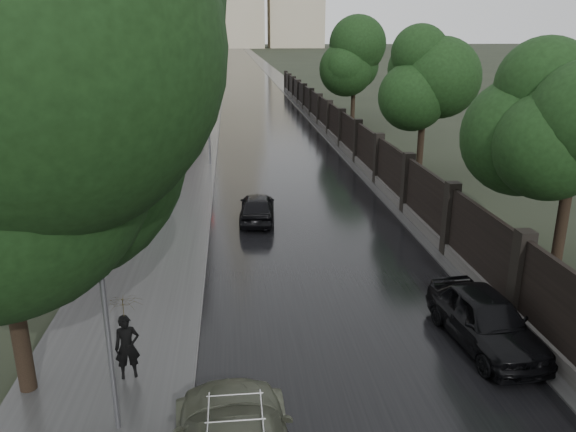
# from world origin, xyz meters

# --- Properties ---
(road) EXTENTS (8.00, 420.00, 0.02)m
(road) POSITION_xyz_m (0.00, 190.00, 0.01)
(road) COLOR black
(road) RESTS_ON ground
(sidewalk_left) EXTENTS (4.00, 420.00, 0.16)m
(sidewalk_left) POSITION_xyz_m (-6.00, 190.00, 0.08)
(sidewalk_left) COLOR #2D2D2D
(sidewalk_left) RESTS_ON ground
(verge_right) EXTENTS (3.00, 420.00, 0.08)m
(verge_right) POSITION_xyz_m (5.50, 190.00, 0.04)
(verge_right) COLOR #2D2D2D
(verge_right) RESTS_ON ground
(fence_right) EXTENTS (0.45, 75.72, 2.70)m
(fence_right) POSITION_xyz_m (4.60, 32.01, 1.01)
(fence_right) COLOR #383533
(fence_right) RESTS_ON ground
(tree_left_far) EXTENTS (4.25, 4.25, 7.39)m
(tree_left_far) POSITION_xyz_m (-8.00, 30.00, 5.24)
(tree_left_far) COLOR black
(tree_left_far) RESTS_ON ground
(tree_right_b) EXTENTS (4.08, 4.08, 7.01)m
(tree_right_b) POSITION_xyz_m (7.50, 22.00, 4.95)
(tree_right_b) COLOR black
(tree_right_b) RESTS_ON ground
(tree_right_c) EXTENTS (4.08, 4.08, 7.01)m
(tree_right_c) POSITION_xyz_m (7.50, 40.00, 4.95)
(tree_right_c) COLOR black
(tree_right_c) RESTS_ON ground
(lamp_post) EXTENTS (0.25, 0.12, 5.11)m
(lamp_post) POSITION_xyz_m (-5.40, 1.50, 2.67)
(lamp_post) COLOR #59595E
(lamp_post) RESTS_ON ground
(traffic_light) EXTENTS (0.16, 0.32, 4.00)m
(traffic_light) POSITION_xyz_m (-4.30, 24.99, 2.40)
(traffic_light) COLOR #59595E
(traffic_light) RESTS_ON ground
(brick_building) EXTENTS (24.00, 18.00, 20.00)m
(brick_building) POSITION_xyz_m (-18.00, 52.00, 10.00)
(brick_building) COLOR black
(brick_building) RESTS_ON ground
(hatchback_left) EXTENTS (1.69, 3.68, 1.22)m
(hatchback_left) POSITION_xyz_m (-2.00, 14.54, 0.61)
(hatchback_left) COLOR black
(hatchback_left) RESTS_ON ground
(car_right_near) EXTENTS (2.05, 4.27, 1.41)m
(car_right_near) POSITION_xyz_m (3.28, 4.03, 0.70)
(car_right_near) COLOR black
(car_right_near) RESTS_ON ground
(pedestrian_umbrella) EXTENTS (1.06, 1.08, 2.38)m
(pedestrian_umbrella) POSITION_xyz_m (-5.46, 3.25, 1.74)
(pedestrian_umbrella) COLOR black
(pedestrian_umbrella) RESTS_ON sidewalk_left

